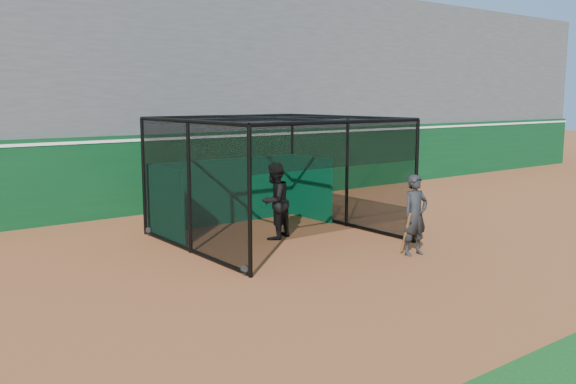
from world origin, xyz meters
TOP-DOWN VIEW (x-y plane):
  - ground at (0.00, 0.00)m, footprint 120.00×120.00m
  - outfield_wall at (0.00, 8.50)m, footprint 50.00×0.50m
  - grandstand at (0.00, 12.27)m, footprint 50.00×7.85m
  - batting_cage at (1.12, 3.11)m, footprint 5.10×5.15m
  - batter at (1.07, 3.09)m, footprint 1.18×1.06m
  - on_deck_player at (2.69, -0.23)m, footprint 0.73×0.52m

SIDE VIEW (x-z plane):
  - ground at x=0.00m, z-range 0.00..0.00m
  - on_deck_player at x=2.69m, z-range 0.00..1.88m
  - batter at x=1.07m, z-range 0.00..1.99m
  - outfield_wall at x=0.00m, z-range 0.04..2.54m
  - batting_cage at x=1.12m, z-range 0.00..3.10m
  - grandstand at x=0.00m, z-range 0.00..8.95m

